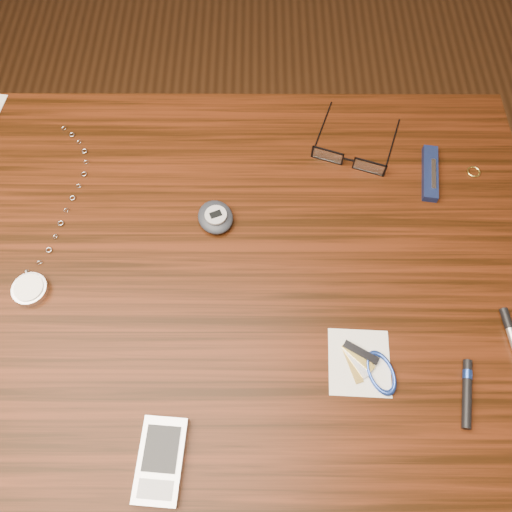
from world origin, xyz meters
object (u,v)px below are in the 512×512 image
object	(u,v)px
desk	(211,302)
pocket_knife	(430,173)
eyeglasses	(349,158)
pocket_watch	(33,283)
notepad_keys	(370,367)
pedometer	(215,217)
pda_phone	(161,460)

from	to	relation	value
desk	pocket_knife	world-z (taller)	pocket_knife
eyeglasses	pocket_watch	distance (m)	0.51
pocket_watch	notepad_keys	size ratio (longest dim) A/B	3.24
eyeglasses	pocket_knife	size ratio (longest dim) A/B	1.51
eyeglasses	pocket_knife	distance (m)	0.13
pedometer	pda_phone	bearing A→B (deg)	-98.83
pocket_watch	eyeglasses	bearing A→B (deg)	25.02
desk	pedometer	distance (m)	0.15
pocket_watch	pda_phone	distance (m)	0.31
eyeglasses	pocket_watch	xyz separation A→B (m)	(-0.46, -0.22, -0.01)
pocket_watch	pocket_knife	distance (m)	0.62
desk	eyeglasses	world-z (taller)	eyeglasses
eyeglasses	pda_phone	size ratio (longest dim) A/B	1.52
pedometer	notepad_keys	xyz separation A→B (m)	(0.21, -0.22, -0.01)
desk	pedometer	bearing A→B (deg)	82.18
eyeglasses	pocket_knife	bearing A→B (deg)	-11.09
pda_phone	pocket_knife	distance (m)	0.57
eyeglasses	pedometer	distance (m)	0.24
desk	eyeglasses	size ratio (longest dim) A/B	6.37
pocket_watch	pedometer	distance (m)	0.28
notepad_keys	pocket_watch	bearing A→B (deg)	165.85
eyeglasses	notepad_keys	size ratio (longest dim) A/B	1.58
pedometer	pocket_knife	size ratio (longest dim) A/B	0.72
eyeglasses	pocket_knife	xyz separation A→B (m)	(0.13, -0.02, -0.01)
pocket_watch	pedometer	xyz separation A→B (m)	(0.25, 0.11, 0.00)
notepad_keys	pocket_knife	world-z (taller)	pocket_knife
eyeglasses	notepad_keys	distance (m)	0.33
pedometer	eyeglasses	bearing A→B (deg)	27.62
pda_phone	pocket_watch	bearing A→B (deg)	131.06
desk	pda_phone	world-z (taller)	pda_phone
pocket_knife	pedometer	bearing A→B (deg)	-165.87
eyeglasses	desk	bearing A→B (deg)	-137.80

